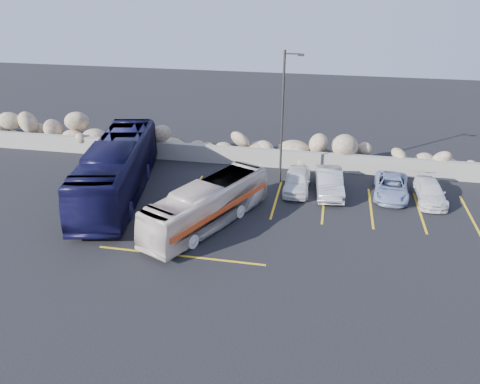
% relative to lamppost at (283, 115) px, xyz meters
% --- Properties ---
extents(ground, '(90.00, 90.00, 0.00)m').
position_rel_lamppost_xyz_m(ground, '(-2.56, -9.50, -4.30)').
color(ground, black).
rests_on(ground, ground).
extents(seawall, '(60.00, 0.40, 1.20)m').
position_rel_lamppost_xyz_m(seawall, '(-2.56, 2.50, -3.70)').
color(seawall, gray).
rests_on(seawall, ground).
extents(riprap_pile, '(54.00, 2.80, 2.60)m').
position_rel_lamppost_xyz_m(riprap_pile, '(-2.56, 3.70, -3.00)').
color(riprap_pile, '#89755A').
rests_on(riprap_pile, ground).
extents(parking_lines, '(18.16, 9.36, 0.01)m').
position_rel_lamppost_xyz_m(parking_lines, '(2.09, -3.93, -4.29)').
color(parking_lines, gold).
rests_on(parking_lines, ground).
extents(lamppost, '(1.14, 0.18, 8.00)m').
position_rel_lamppost_xyz_m(lamppost, '(0.00, 0.00, 0.00)').
color(lamppost, '#33302D').
rests_on(lamppost, ground).
extents(vintage_bus, '(5.23, 8.36, 2.31)m').
position_rel_lamppost_xyz_m(vintage_bus, '(-3.04, -6.18, -3.14)').
color(vintage_bus, silver).
rests_on(vintage_bus, ground).
extents(tour_coach, '(5.04, 11.94, 3.24)m').
position_rel_lamppost_xyz_m(tour_coach, '(-9.09, -3.62, -2.68)').
color(tour_coach, black).
rests_on(tour_coach, ground).
extents(car_a, '(1.52, 3.74, 1.27)m').
position_rel_lamppost_xyz_m(car_a, '(1.08, -1.01, -3.66)').
color(car_a, silver).
rests_on(car_a, ground).
extents(car_b, '(1.89, 4.33, 1.39)m').
position_rel_lamppost_xyz_m(car_b, '(2.96, -1.04, -3.60)').
color(car_b, '#A2A2A6').
rests_on(car_b, ground).
extents(car_c, '(1.63, 3.77, 1.08)m').
position_rel_lamppost_xyz_m(car_c, '(8.62, -0.96, -3.75)').
color(car_c, silver).
rests_on(car_c, ground).
extents(car_d, '(2.20, 4.20, 1.13)m').
position_rel_lamppost_xyz_m(car_d, '(6.53, -0.70, -3.73)').
color(car_d, '#8B9DC5').
rests_on(car_d, ground).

